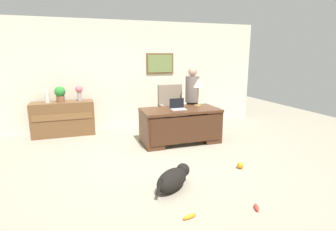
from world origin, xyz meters
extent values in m
plane|color=#9E937F|center=(0.00, 0.00, 0.00)|extent=(12.00, 12.00, 0.00)
cube|color=beige|center=(0.00, 2.60, 1.35)|extent=(7.00, 0.12, 2.70)
cube|color=brown|center=(0.74, 2.52, 1.64)|extent=(0.74, 0.03, 0.53)
cube|color=olive|center=(0.74, 2.50, 1.64)|extent=(0.66, 0.01, 0.45)
cube|color=#4C2B19|center=(0.68, 0.87, 0.71)|extent=(1.65, 0.83, 0.05)
cube|color=#4C2B19|center=(0.03, 0.87, 0.34)|extent=(0.36, 0.77, 0.69)
cube|color=#4C2B19|center=(1.32, 0.87, 0.34)|extent=(0.36, 0.77, 0.69)
cube|color=#412415|center=(0.68, 0.48, 0.38)|extent=(1.55, 0.04, 0.55)
cube|color=brown|center=(-1.73, 2.25, 0.40)|extent=(1.39, 0.48, 0.80)
cube|color=brown|center=(-1.73, 2.00, 0.49)|extent=(1.29, 0.02, 0.14)
cube|color=gray|center=(0.79, 1.63, 0.37)|extent=(0.60, 0.58, 0.18)
cylinder|color=black|center=(0.79, 1.63, 0.14)|extent=(0.10, 0.10, 0.28)
cylinder|color=black|center=(0.79, 1.63, 0.03)|extent=(0.52, 0.52, 0.05)
cube|color=gray|center=(0.79, 1.87, 0.80)|extent=(0.60, 0.12, 0.69)
cube|color=gray|center=(0.53, 1.63, 0.57)|extent=(0.08, 0.50, 0.22)
cube|color=gray|center=(1.05, 1.63, 0.57)|extent=(0.08, 0.50, 0.22)
cylinder|color=#262323|center=(1.23, 1.50, 0.38)|extent=(0.26, 0.26, 0.76)
cylinder|color=slate|center=(1.23, 1.50, 1.06)|extent=(0.32, 0.32, 0.61)
sphere|color=tan|center=(1.23, 1.50, 1.47)|extent=(0.21, 0.21, 0.21)
ellipsoid|color=black|center=(-0.21, -1.09, 0.15)|extent=(0.66, 0.60, 0.30)
sphere|color=black|center=(0.03, -0.91, 0.19)|extent=(0.20, 0.20, 0.20)
cylinder|color=black|center=(-0.44, -1.27, 0.17)|extent=(0.14, 0.12, 0.21)
cube|color=#B2B5BA|center=(0.61, 0.80, 0.75)|extent=(0.32, 0.22, 0.01)
cube|color=black|center=(0.61, 0.90, 0.86)|extent=(0.32, 0.01, 0.21)
cylinder|color=#9E8447|center=(1.17, 1.04, 0.75)|extent=(0.16, 0.16, 0.02)
cylinder|color=#9E8447|center=(1.17, 1.04, 0.96)|extent=(0.02, 0.02, 0.40)
cone|color=silver|center=(1.17, 1.04, 1.25)|extent=(0.22, 0.22, 0.18)
cylinder|color=#ACA0A9|center=(-1.33, 2.25, 0.90)|extent=(0.09, 0.09, 0.21)
sphere|color=#E0697A|center=(-1.33, 2.25, 1.08)|extent=(0.17, 0.17, 0.17)
cylinder|color=silver|center=(-2.03, 2.25, 0.93)|extent=(0.11, 0.11, 0.27)
cylinder|color=brown|center=(-1.75, 2.25, 0.87)|extent=(0.18, 0.18, 0.14)
sphere|color=#2D8633|center=(-1.75, 2.25, 1.04)|extent=(0.24, 0.24, 0.24)
sphere|color=orange|center=(1.13, -0.77, 0.05)|extent=(0.11, 0.11, 0.11)
ellipsoid|color=orange|center=(-0.24, -1.80, 0.03)|extent=(0.19, 0.09, 0.05)
ellipsoid|color=#E53F33|center=(0.62, -1.89, 0.03)|extent=(0.11, 0.17, 0.05)
camera|label=1|loc=(-1.38, -4.36, 1.87)|focal=28.74mm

